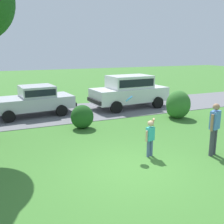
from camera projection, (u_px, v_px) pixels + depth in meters
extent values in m
plane|color=#3D752D|center=(133.00, 169.00, 7.81)|extent=(80.00, 80.00, 0.00)
cube|color=slate|center=(68.00, 113.00, 14.58)|extent=(28.00, 4.40, 0.02)
ellipsoid|color=#1E511C|center=(82.00, 117.00, 11.68)|extent=(1.01, 0.92, 1.05)
ellipsoid|color=#33702B|center=(178.00, 104.00, 13.40)|extent=(1.22, 1.20, 1.41)
ellipsoid|color=#33702B|center=(175.00, 110.00, 13.66)|extent=(0.85, 0.85, 0.76)
cube|color=silver|center=(32.00, 103.00, 13.94)|extent=(4.36, 2.23, 0.64)
cube|color=silver|center=(37.00, 91.00, 13.95)|extent=(1.83, 1.77, 0.56)
cube|color=black|center=(37.00, 91.00, 13.95)|extent=(1.69, 1.78, 0.34)
cylinder|color=black|center=(9.00, 117.00, 12.61)|extent=(0.62, 0.28, 0.60)
cylinder|color=black|center=(3.00, 109.00, 14.21)|extent=(0.62, 0.28, 0.60)
cylinder|color=black|center=(62.00, 111.00, 13.84)|extent=(0.62, 0.28, 0.60)
cylinder|color=black|center=(51.00, 104.00, 15.44)|extent=(0.62, 0.28, 0.60)
cube|color=black|center=(70.00, 102.00, 14.98)|extent=(0.28, 1.75, 0.20)
cube|color=white|center=(129.00, 94.00, 15.78)|extent=(4.62, 2.15, 0.80)
cube|color=white|center=(130.00, 82.00, 15.61)|extent=(2.58, 1.79, 0.72)
cube|color=black|center=(130.00, 82.00, 15.61)|extent=(2.39, 1.79, 0.43)
cylinder|color=black|center=(116.00, 107.00, 14.45)|extent=(0.69, 0.27, 0.68)
cylinder|color=black|center=(101.00, 101.00, 16.07)|extent=(0.69, 0.27, 0.68)
cylinder|color=black|center=(158.00, 103.00, 15.71)|extent=(0.69, 0.27, 0.68)
cylinder|color=black|center=(140.00, 98.00, 17.33)|extent=(0.69, 0.27, 0.68)
cube|color=black|center=(94.00, 101.00, 14.79)|extent=(0.24, 1.75, 0.20)
cube|color=black|center=(160.00, 95.00, 16.86)|extent=(0.24, 1.75, 0.20)
cylinder|color=#4C608C|center=(148.00, 149.00, 8.62)|extent=(0.10, 0.10, 0.55)
cylinder|color=#4C608C|center=(151.00, 148.00, 8.70)|extent=(0.10, 0.10, 0.55)
cube|color=#33B2B2|center=(150.00, 134.00, 8.55)|extent=(0.29, 0.22, 0.44)
sphere|color=tan|center=(151.00, 124.00, 8.47)|extent=(0.20, 0.20, 0.20)
cylinder|color=tan|center=(153.00, 123.00, 8.61)|extent=(0.17, 0.27, 0.39)
cylinder|color=tan|center=(147.00, 136.00, 8.46)|extent=(0.07, 0.07, 0.36)
cylinder|color=#337FDB|center=(129.00, 99.00, 8.64)|extent=(0.32, 0.25, 0.29)
cylinder|color=red|center=(129.00, 99.00, 8.64)|extent=(0.18, 0.15, 0.17)
cylinder|color=#3F3F4C|center=(212.00, 143.00, 8.66)|extent=(0.14, 0.14, 0.90)
cylinder|color=#3F3F4C|center=(214.00, 141.00, 8.80)|extent=(0.14, 0.14, 0.90)
cube|color=#4C7FCC|center=(215.00, 120.00, 8.56)|extent=(0.42, 0.34, 0.60)
sphere|color=#A37556|center=(216.00, 107.00, 8.46)|extent=(0.22, 0.22, 0.22)
cylinder|color=#A37556|center=(212.00, 123.00, 8.42)|extent=(0.09, 0.09, 0.55)
cylinder|color=#A37556|center=(218.00, 120.00, 8.73)|extent=(0.09, 0.09, 0.55)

